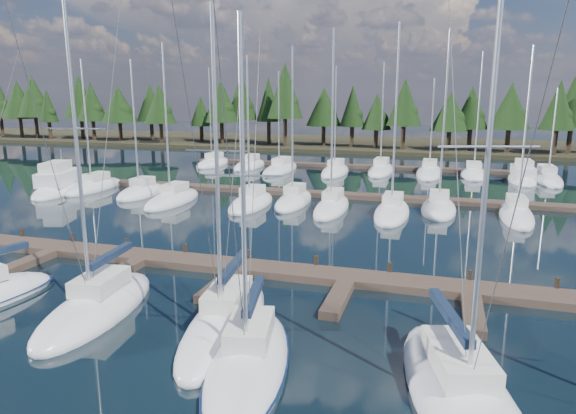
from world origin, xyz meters
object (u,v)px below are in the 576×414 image
(front_sailboat_2, at_px, (97,307))
(motor_yacht_right, at_px, (522,177))
(main_dock, at_px, (238,270))
(front_sailboat_3, at_px, (225,322))
(front_sailboat_4, at_px, (249,362))
(motor_yacht_left, at_px, (59,186))
(front_sailboat_5, at_px, (461,396))

(front_sailboat_2, bearing_deg, motor_yacht_right, 62.16)
(main_dock, xyz_separation_m, front_sailboat_3, (2.04, -6.32, 0.08))
(main_dock, xyz_separation_m, front_sailboat_4, (4.14, -9.07, 0.07))
(main_dock, distance_m, front_sailboat_2, 7.71)
(front_sailboat_2, relative_size, motor_yacht_left, 1.41)
(front_sailboat_2, bearing_deg, main_dock, 58.23)
(front_sailboat_2, xyz_separation_m, front_sailboat_5, (15.38, -2.53, -0.01))
(front_sailboat_2, xyz_separation_m, motor_yacht_right, (23.05, 43.66, 0.17))
(front_sailboat_3, bearing_deg, front_sailboat_5, -16.57)
(front_sailboat_5, relative_size, motor_yacht_right, 1.79)
(front_sailboat_3, relative_size, front_sailboat_5, 0.91)
(front_sailboat_2, height_order, motor_yacht_left, front_sailboat_2)
(main_dock, relative_size, motor_yacht_right, 5.29)
(main_dock, xyz_separation_m, front_sailboat_2, (-4.06, -6.55, 0.09))
(motor_yacht_left, height_order, motor_yacht_right, motor_yacht_left)
(motor_yacht_right, bearing_deg, front_sailboat_2, -117.84)
(main_dock, xyz_separation_m, front_sailboat_5, (11.33, -9.08, 0.08))
(front_sailboat_3, height_order, motor_yacht_right, front_sailboat_3)
(main_dock, distance_m, front_sailboat_4, 9.97)
(front_sailboat_5, xyz_separation_m, motor_yacht_left, (-37.53, 26.27, 0.26))
(front_sailboat_5, bearing_deg, front_sailboat_3, 163.43)
(front_sailboat_3, bearing_deg, front_sailboat_2, -177.81)
(main_dock, bearing_deg, motor_yacht_right, 62.89)
(front_sailboat_2, bearing_deg, front_sailboat_3, 2.19)
(front_sailboat_2, bearing_deg, front_sailboat_5, -9.34)
(front_sailboat_4, distance_m, motor_yacht_left, 40.13)
(front_sailboat_3, xyz_separation_m, motor_yacht_right, (16.96, 43.43, 0.18))
(main_dock, height_order, front_sailboat_4, front_sailboat_4)
(motor_yacht_right, bearing_deg, front_sailboat_3, -111.33)
(front_sailboat_4, relative_size, front_sailboat_5, 0.86)
(main_dock, bearing_deg, front_sailboat_3, -72.13)
(front_sailboat_3, bearing_deg, motor_yacht_right, 68.67)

